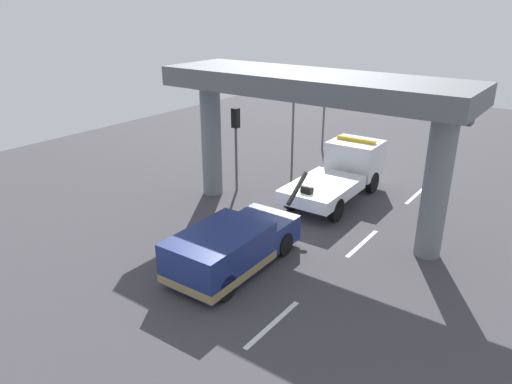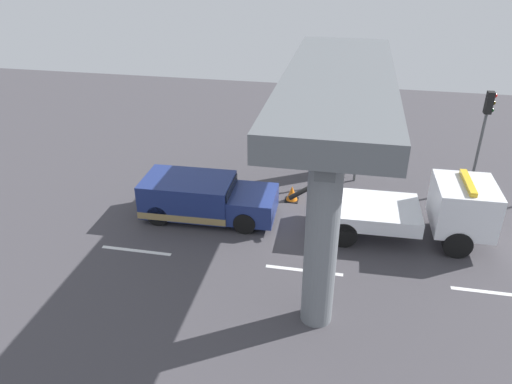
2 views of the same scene
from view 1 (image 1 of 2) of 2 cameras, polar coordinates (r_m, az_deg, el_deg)
The scene contains 11 objects.
ground_plane at distance 19.60m, azimuth 4.99°, elevation -3.97°, with size 60.00×40.00×0.10m, color #423F44.
lane_stripe_west at distance 13.91m, azimuth 2.01°, elevation -15.52°, with size 2.60×0.16×0.01m, color silver.
lane_stripe_mid at distance 18.44m, azimuth 12.63°, elevation -6.01°, with size 2.60×0.16×0.01m, color silver.
lane_stripe_east at distance 23.64m, azimuth 18.62°, elevation -0.34°, with size 2.60×0.16×0.01m, color silver.
tow_truck_white at distance 22.31m, azimuth 10.26°, elevation 2.48°, with size 7.28×2.52×2.46m.
towed_van_green at distance 16.05m, azimuth -3.09°, elevation -6.75°, with size 5.24×2.31×1.58m.
overpass_structure at distance 18.50m, azimuth 6.47°, elevation 10.92°, with size 3.60×12.13×5.99m.
traffic_light_near at distance 22.11m, azimuth -2.41°, elevation 7.29°, with size 0.39×0.32×3.99m.
traffic_light_far at distance 26.04m, azimuth 4.54°, elevation 10.13°, with size 0.39×0.32×4.43m.
traffic_light_mid at distance 28.99m, azimuth 8.28°, elevation 11.48°, with size 0.39×0.32×4.66m.
traffic_cone_orange at distance 19.65m, azimuth -1.43°, elevation -2.65°, with size 0.55×0.55×0.66m.
Camera 1 is at (-15.22, -9.00, 8.41)m, focal length 33.38 mm.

